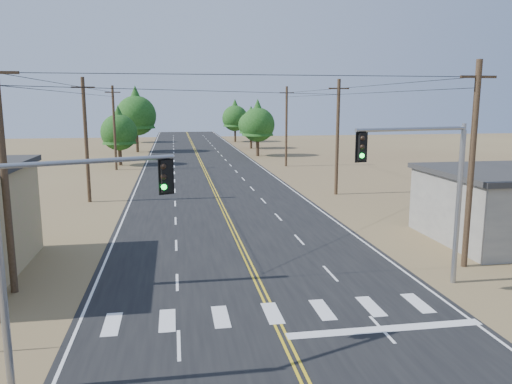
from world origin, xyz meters
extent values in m
cube|color=black|center=(0.00, 30.00, 0.01)|extent=(15.00, 200.00, 0.02)
cylinder|color=#4C3826|center=(-10.50, 12.00, 5.00)|extent=(0.30, 0.30, 10.00)
cylinder|color=#4C3826|center=(-10.50, 32.00, 5.00)|extent=(0.30, 0.30, 10.00)
cube|color=#4C3826|center=(-10.50, 32.00, 9.20)|extent=(1.80, 0.12, 0.12)
cylinder|color=#4C3826|center=(-10.50, 52.00, 5.00)|extent=(0.30, 0.30, 10.00)
cube|color=#4C3826|center=(-10.50, 52.00, 9.20)|extent=(1.80, 0.12, 0.12)
cylinder|color=#4C3826|center=(10.50, 12.00, 5.00)|extent=(0.30, 0.30, 10.00)
cube|color=#4C3826|center=(10.50, 12.00, 9.20)|extent=(1.80, 0.12, 0.12)
cylinder|color=#4C3826|center=(10.50, 32.00, 5.00)|extent=(0.30, 0.30, 10.00)
cube|color=#4C3826|center=(10.50, 32.00, 9.20)|extent=(1.80, 0.12, 0.12)
cylinder|color=#4C3826|center=(10.50, 52.00, 5.00)|extent=(0.30, 0.30, 10.00)
cube|color=#4C3826|center=(10.50, 52.00, 9.20)|extent=(1.80, 0.12, 0.12)
cylinder|color=gray|center=(-8.26, 4.00, 3.15)|extent=(0.22, 0.22, 6.29)
cylinder|color=gray|center=(-5.93, 4.88, 6.38)|extent=(4.72, 1.89, 0.14)
cube|color=black|center=(-3.85, 5.66, 5.80)|extent=(0.39, 0.36, 0.99)
sphere|color=black|center=(-3.91, 5.50, 6.11)|extent=(0.18, 0.18, 0.18)
sphere|color=black|center=(-3.91, 5.50, 5.80)|extent=(0.18, 0.18, 0.18)
sphere|color=#0CE533|center=(-3.91, 5.50, 5.49)|extent=(0.18, 0.18, 0.18)
cylinder|color=gray|center=(8.72, 10.00, 3.43)|extent=(0.23, 0.23, 6.85)
cylinder|color=gray|center=(8.72, 10.00, 6.85)|extent=(0.18, 0.18, 0.59)
cylinder|color=gray|center=(6.09, 9.46, 6.95)|extent=(5.30, 1.24, 0.16)
cube|color=black|center=(3.74, 8.98, 6.31)|extent=(0.39, 0.36, 1.08)
sphere|color=black|center=(3.70, 8.80, 6.66)|extent=(0.20, 0.20, 0.20)
sphere|color=black|center=(3.70, 8.80, 6.31)|extent=(0.20, 0.20, 0.20)
sphere|color=#0CE533|center=(3.70, 8.80, 5.97)|extent=(0.20, 0.20, 0.20)
cylinder|color=#3F2D1E|center=(-10.46, 56.44, 1.39)|extent=(0.46, 0.46, 2.77)
cone|color=#194413|center=(-10.46, 56.44, 5.24)|extent=(4.32, 4.32, 4.93)
sphere|color=#194413|center=(-10.46, 56.44, 4.24)|extent=(4.62, 4.62, 4.62)
cylinder|color=#3F2D1E|center=(-9.46, 73.94, 1.93)|extent=(0.47, 0.47, 3.86)
cone|color=#194413|center=(-9.46, 73.94, 7.30)|extent=(6.01, 6.01, 6.87)
sphere|color=#194413|center=(-9.46, 73.94, 5.90)|extent=(6.44, 6.44, 6.44)
cylinder|color=#3F2D1E|center=(-11.18, 94.38, 1.34)|extent=(0.41, 0.41, 2.68)
cone|color=#194413|center=(-11.18, 94.38, 5.07)|extent=(4.17, 4.17, 4.77)
sphere|color=#194413|center=(-11.18, 94.38, 4.10)|extent=(4.47, 4.47, 4.47)
cylinder|color=#3F2D1E|center=(9.00, 64.86, 1.54)|extent=(0.50, 0.50, 3.08)
cone|color=#194413|center=(9.00, 64.86, 5.83)|extent=(4.80, 4.80, 5.48)
sphere|color=#194413|center=(9.00, 64.86, 4.71)|extent=(5.14, 5.14, 5.14)
cylinder|color=#3F2D1E|center=(9.91, 77.30, 1.35)|extent=(0.43, 0.43, 2.69)
cone|color=#194413|center=(9.91, 77.30, 5.08)|extent=(4.19, 4.19, 4.78)
sphere|color=#194413|center=(9.91, 77.30, 4.11)|extent=(4.49, 4.49, 4.49)
cylinder|color=#3F2D1E|center=(9.00, 92.85, 1.58)|extent=(0.43, 0.43, 3.15)
cone|color=#194413|center=(9.00, 92.85, 5.95)|extent=(4.90, 4.90, 5.60)
sphere|color=#194413|center=(9.00, 92.85, 4.82)|extent=(5.25, 5.25, 5.25)
camera|label=1|loc=(-3.57, -9.74, 8.03)|focal=35.00mm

